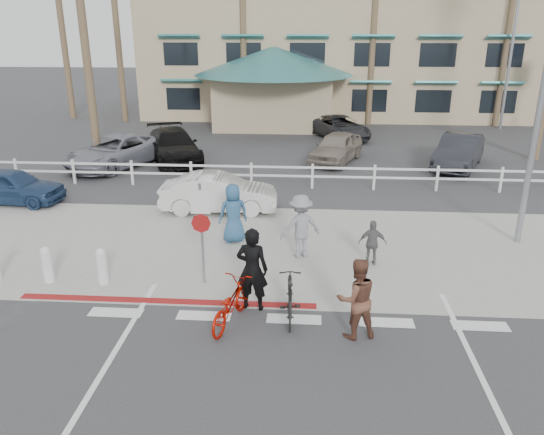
# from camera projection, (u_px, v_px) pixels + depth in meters

# --- Properties ---
(ground) EXTENTS (140.00, 140.00, 0.00)m
(ground) POSITION_uv_depth(u_px,v_px,m) (293.00, 335.00, 11.07)
(ground) COLOR #333335
(bike_path) EXTENTS (12.00, 16.00, 0.01)m
(bike_path) POSITION_uv_depth(u_px,v_px,m) (289.00, 398.00, 9.20)
(bike_path) COLOR #333335
(bike_path) RESTS_ON ground
(sidewalk_plaza) EXTENTS (22.00, 7.00, 0.01)m
(sidewalk_plaza) POSITION_uv_depth(u_px,v_px,m) (298.00, 249.00, 15.28)
(sidewalk_plaza) COLOR gray
(sidewalk_plaza) RESTS_ON ground
(cross_street) EXTENTS (40.00, 5.00, 0.01)m
(cross_street) POSITION_uv_depth(u_px,v_px,m) (301.00, 204.00, 19.03)
(cross_street) COLOR #333335
(cross_street) RESTS_ON ground
(parking_lot) EXTENTS (50.00, 16.00, 0.01)m
(parking_lot) POSITION_uv_depth(u_px,v_px,m) (304.00, 147.00, 27.93)
(parking_lot) COLOR #333335
(parking_lot) RESTS_ON ground
(curb_red) EXTENTS (7.00, 0.25, 0.02)m
(curb_red) POSITION_uv_depth(u_px,v_px,m) (167.00, 301.00, 12.39)
(curb_red) COLOR maroon
(curb_red) RESTS_ON ground
(rail_fence) EXTENTS (29.40, 0.16, 1.00)m
(rail_fence) POSITION_uv_depth(u_px,v_px,m) (315.00, 176.00, 20.70)
(rail_fence) COLOR silver
(rail_fence) RESTS_ON ground
(building) EXTENTS (28.00, 16.00, 11.30)m
(building) POSITION_uv_depth(u_px,v_px,m) (336.00, 30.00, 38.03)
(building) COLOR tan
(building) RESTS_ON ground
(sign_post) EXTENTS (0.50, 0.10, 2.90)m
(sign_post) POSITION_uv_depth(u_px,v_px,m) (202.00, 229.00, 12.79)
(sign_post) COLOR gray
(sign_post) RESTS_ON ground
(bollard_0) EXTENTS (0.26, 0.26, 0.95)m
(bollard_0) POSITION_uv_depth(u_px,v_px,m) (102.00, 266.00, 13.10)
(bollard_0) COLOR silver
(bollard_0) RESTS_ON ground
(bollard_1) EXTENTS (0.26, 0.26, 0.95)m
(bollard_1) POSITION_uv_depth(u_px,v_px,m) (47.00, 264.00, 13.19)
(bollard_1) COLOR silver
(bollard_1) RESTS_ON ground
(streetlight_0) EXTENTS (0.60, 2.00, 9.00)m
(streetlight_0) POSITION_uv_depth(u_px,v_px,m) (544.00, 87.00, 14.24)
(streetlight_0) COLOR gray
(streetlight_0) RESTS_ON ground
(streetlight_1) EXTENTS (0.60, 2.00, 9.50)m
(streetlight_1) POSITION_uv_depth(u_px,v_px,m) (512.00, 48.00, 31.12)
(streetlight_1) COLOR gray
(streetlight_1) RESTS_ON ground
(palm_0) EXTENTS (4.00, 4.00, 15.00)m
(palm_0) POSITION_uv_depth(u_px,v_px,m) (58.00, 1.00, 33.90)
(palm_0) COLOR #153816
(palm_0) RESTS_ON ground
(palm_1) EXTENTS (4.00, 4.00, 13.00)m
(palm_1) POSITION_uv_depth(u_px,v_px,m) (116.00, 17.00, 33.04)
(palm_1) COLOR #153816
(palm_1) RESTS_ON ground
(palm_3) EXTENTS (4.00, 4.00, 14.00)m
(palm_3) POSITION_uv_depth(u_px,v_px,m) (243.00, 8.00, 32.34)
(palm_3) COLOR #153816
(palm_3) RESTS_ON ground
(palm_4) EXTENTS (4.00, 4.00, 15.00)m
(palm_4) POSITION_uv_depth(u_px,v_px,m) (309.00, 0.00, 32.84)
(palm_4) COLOR #153816
(palm_4) RESTS_ON ground
(palm_5) EXTENTS (4.00, 4.00, 13.00)m
(palm_5) POSITION_uv_depth(u_px,v_px,m) (374.00, 17.00, 31.98)
(palm_5) COLOR #153816
(palm_5) RESTS_ON ground
(palm_7) EXTENTS (4.00, 4.00, 14.00)m
(palm_7) POSITION_uv_depth(u_px,v_px,m) (512.00, 8.00, 31.28)
(palm_7) COLOR #153816
(palm_7) RESTS_ON ground
(palm_10) EXTENTS (4.00, 4.00, 12.00)m
(palm_10) POSITION_uv_depth(u_px,v_px,m) (83.00, 26.00, 23.72)
(palm_10) COLOR #153816
(palm_10) RESTS_ON ground
(bike_red) EXTENTS (1.09, 1.92, 0.95)m
(bike_red) POSITION_uv_depth(u_px,v_px,m) (230.00, 304.00, 11.33)
(bike_red) COLOR #9E0D01
(bike_red) RESTS_ON ground
(rider_red) EXTENTS (0.77, 0.56, 1.96)m
(rider_red) POSITION_uv_depth(u_px,v_px,m) (252.00, 269.00, 11.77)
(rider_red) COLOR black
(rider_red) RESTS_ON ground
(bike_black) EXTENTS (0.55, 1.71, 1.01)m
(bike_black) POSITION_uv_depth(u_px,v_px,m) (290.00, 298.00, 11.53)
(bike_black) COLOR black
(bike_black) RESTS_ON ground
(rider_black) EXTENTS (0.99, 0.86, 1.74)m
(rider_black) POSITION_uv_depth(u_px,v_px,m) (356.00, 299.00, 10.74)
(rider_black) COLOR brown
(rider_black) RESTS_ON ground
(pedestrian_a) EXTENTS (1.33, 1.07, 1.80)m
(pedestrian_a) POSITION_uv_depth(u_px,v_px,m) (301.00, 226.00, 14.49)
(pedestrian_a) COLOR gray
(pedestrian_a) RESTS_ON ground
(pedestrian_child) EXTENTS (0.75, 0.34, 1.26)m
(pedestrian_child) POSITION_uv_depth(u_px,v_px,m) (372.00, 243.00, 14.08)
(pedestrian_child) COLOR #5F5F5F
(pedestrian_child) RESTS_ON ground
(pedestrian_b) EXTENTS (1.01, 0.85, 1.77)m
(pedestrian_b) POSITION_uv_depth(u_px,v_px,m) (233.00, 213.00, 15.54)
(pedestrian_b) COLOR #295279
(pedestrian_b) RESTS_ON ground
(car_white_sedan) EXTENTS (4.04, 1.57, 1.31)m
(car_white_sedan) POSITION_uv_depth(u_px,v_px,m) (219.00, 193.00, 18.16)
(car_white_sedan) COLOR silver
(car_white_sedan) RESTS_ON ground
(car_red_compact) EXTENTS (3.82, 1.79, 1.27)m
(car_red_compact) POSITION_uv_depth(u_px,v_px,m) (11.00, 186.00, 19.01)
(car_red_compact) COLOR navy
(car_red_compact) RESTS_ON ground
(lot_car_0) EXTENTS (4.23, 5.58, 1.41)m
(lot_car_0) POSITION_uv_depth(u_px,v_px,m) (116.00, 152.00, 23.82)
(lot_car_0) COLOR gray
(lot_car_0) RESTS_ON ground
(lot_car_1) EXTENTS (3.92, 5.44, 1.46)m
(lot_car_1) POSITION_uv_depth(u_px,v_px,m) (173.00, 146.00, 24.85)
(lot_car_1) COLOR black
(lot_car_1) RESTS_ON ground
(lot_car_2) EXTENTS (2.99, 4.38, 1.38)m
(lot_car_2) POSITION_uv_depth(u_px,v_px,m) (336.00, 147.00, 24.67)
(lot_car_2) COLOR gray
(lot_car_2) RESTS_ON ground
(lot_car_3) EXTENTS (3.27, 4.71, 1.47)m
(lot_car_3) POSITION_uv_depth(u_px,v_px,m) (459.00, 152.00, 23.63)
(lot_car_3) COLOR black
(lot_car_3) RESTS_ON ground
(lot_car_5) EXTENTS (3.76, 4.97, 1.25)m
(lot_car_5) POSITION_uv_depth(u_px,v_px,m) (340.00, 127.00, 29.79)
(lot_car_5) COLOR #28282D
(lot_car_5) RESTS_ON ground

